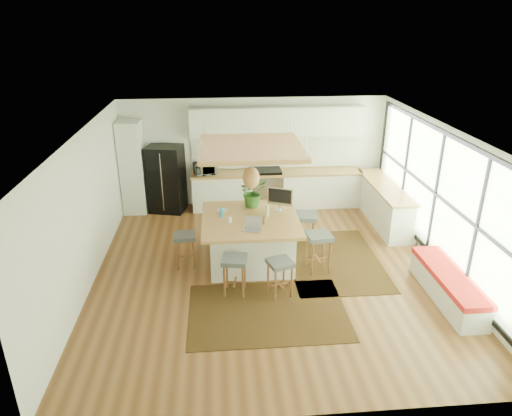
{
  "coord_description": "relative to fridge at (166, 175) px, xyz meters",
  "views": [
    {
      "loc": [
        -0.9,
        -7.68,
        4.56
      ],
      "look_at": [
        -0.2,
        0.5,
        1.1
      ],
      "focal_mm": 32.56,
      "sensor_mm": 36.0,
      "label": 1
    }
  ],
  "objects": [
    {
      "name": "wall_back",
      "position": [
        2.17,
        0.34,
        0.42
      ],
      "size": [
        6.5,
        0.0,
        6.5
      ],
      "primitive_type": "plane",
      "rotation": [
        1.57,
        0.0,
        0.0
      ],
      "color": "white",
      "rests_on": "ground"
    },
    {
      "name": "laptop",
      "position": [
        1.84,
        -3.29,
        0.12
      ],
      "size": [
        0.42,
        0.43,
        0.24
      ],
      "primitive_type": null,
      "rotation": [
        0.0,
        0.0,
        -0.32
      ],
      "color": "#A5A5AA",
      "rests_on": "island"
    },
    {
      "name": "island_bottle_0",
      "position": [
        1.3,
        -2.65,
        0.1
      ],
      "size": [
        0.07,
        0.07,
        0.19
      ],
      "primitive_type": "cylinder",
      "color": "#349FD0",
      "rests_on": "island"
    },
    {
      "name": "ceiling",
      "position": [
        2.17,
        -3.16,
        1.78
      ],
      "size": [
        7.0,
        7.0,
        0.0
      ],
      "primitive_type": "plane",
      "rotation": [
        3.14,
        0.0,
        0.0
      ],
      "color": "white",
      "rests_on": "ground"
    },
    {
      "name": "rug_right",
      "position": [
        3.5,
        -2.87,
        -0.92
      ],
      "size": [
        1.8,
        2.6,
        0.01
      ],
      "primitive_type": "cube",
      "color": "black",
      "rests_on": "floor"
    },
    {
      "name": "monitor",
      "position": [
        2.46,
        -2.43,
        0.26
      ],
      "size": [
        0.55,
        0.38,
        0.48
      ],
      "primitive_type": null,
      "rotation": [
        0.0,
        0.0,
        -0.42
      ],
      "color": "#A5A5AA",
      "rests_on": "island"
    },
    {
      "name": "backsplash",
      "position": [
        2.72,
        0.32,
        0.43
      ],
      "size": [
        4.2,
        0.02,
        0.8
      ],
      "primitive_type": "cube",
      "color": "white",
      "rests_on": "wall_back"
    },
    {
      "name": "island_bottle_2",
      "position": [
        2.1,
        -3.05,
        0.1
      ],
      "size": [
        0.07,
        0.07,
        0.19
      ],
      "primitive_type": "cylinder",
      "color": "olive",
      "rests_on": "island"
    },
    {
      "name": "floor",
      "position": [
        2.17,
        -3.16,
        -0.93
      ],
      "size": [
        7.0,
        7.0,
        0.0
      ],
      "primitive_type": "plane",
      "color": "brown",
      "rests_on": "ground"
    },
    {
      "name": "stool_right_front",
      "position": [
        3.1,
        -3.21,
        -0.57
      ],
      "size": [
        0.5,
        0.5,
        0.76
      ],
      "primitive_type": null,
      "rotation": [
        0.0,
        0.0,
        1.68
      ],
      "color": "#44494B",
      "rests_on": "floor"
    },
    {
      "name": "wall_front",
      "position": [
        2.17,
        -6.66,
        0.42
      ],
      "size": [
        6.5,
        0.0,
        6.5
      ],
      "primitive_type": "plane",
      "rotation": [
        -1.57,
        0.0,
        0.0
      ],
      "color": "white",
      "rests_on": "ground"
    },
    {
      "name": "range",
      "position": [
        2.47,
        0.02,
        -0.43
      ],
      "size": [
        0.76,
        0.62,
        1.0
      ],
      "primitive_type": null,
      "color": "#A5A5AA",
      "rests_on": "floor"
    },
    {
      "name": "rug_near",
      "position": [
        2.0,
        -4.49,
        -0.92
      ],
      "size": [
        2.6,
        1.8,
        0.01
      ],
      "primitive_type": "cube",
      "color": "black",
      "rests_on": "floor"
    },
    {
      "name": "island_bottle_1",
      "position": [
        1.45,
        -2.9,
        0.1
      ],
      "size": [
        0.07,
        0.07,
        0.19
      ],
      "primitive_type": "cylinder",
      "color": "white",
      "rests_on": "island"
    },
    {
      "name": "island_bowl",
      "position": [
        1.32,
        -2.41,
        0.03
      ],
      "size": [
        0.21,
        0.21,
        0.05
      ],
      "primitive_type": "imported",
      "rotation": [
        0.0,
        0.0,
        -0.05
      ],
      "color": "beige",
      "rests_on": "island"
    },
    {
      "name": "island",
      "position": [
        1.85,
        -2.75,
        -0.46
      ],
      "size": [
        1.85,
        1.85,
        0.93
      ],
      "primitive_type": null,
      "color": "#A8723B",
      "rests_on": "floor"
    },
    {
      "name": "back_counter_top",
      "position": [
        2.72,
        0.02,
        -0.03
      ],
      "size": [
        4.24,
        0.64,
        0.05
      ],
      "primitive_type": "cube",
      "color": "#A8723B",
      "rests_on": "back_counter_base"
    },
    {
      "name": "stool_near_right",
      "position": [
        2.27,
        -4.0,
        -0.57
      ],
      "size": [
        0.5,
        0.5,
        0.67
      ],
      "primitive_type": null,
      "rotation": [
        0.0,
        0.0,
        0.31
      ],
      "color": "#44494B",
      "rests_on": "floor"
    },
    {
      "name": "fridge",
      "position": [
        0.0,
        0.0,
        0.0
      ],
      "size": [
        0.94,
        0.81,
        1.65
      ],
      "primitive_type": null,
      "rotation": [
        0.0,
        0.0,
        -0.23
      ],
      "color": "black",
      "rests_on": "floor"
    },
    {
      "name": "right_counter_base",
      "position": [
        5.1,
        -1.16,
        -0.49
      ],
      "size": [
        0.6,
        2.5,
        0.88
      ],
      "primitive_type": "cube",
      "color": "white",
      "rests_on": "floor"
    },
    {
      "name": "stool_left_side",
      "position": [
        0.58,
        -2.83,
        -0.57
      ],
      "size": [
        0.43,
        0.43,
        0.68
      ],
      "primitive_type": null,
      "rotation": [
        0.0,
        0.0,
        -1.5
      ],
      "color": "#44494B",
      "rests_on": "floor"
    },
    {
      "name": "pantry",
      "position": [
        -0.78,
        0.02,
        0.2
      ],
      "size": [
        0.55,
        0.6,
        2.25
      ],
      "primitive_type": "cube",
      "color": "white",
      "rests_on": "floor"
    },
    {
      "name": "island_bottle_3",
      "position": [
        2.2,
        -2.7,
        0.1
      ],
      "size": [
        0.07,
        0.07,
        0.19
      ],
      "primitive_type": "cylinder",
      "color": "beige",
      "rests_on": "island"
    },
    {
      "name": "stool_near_left",
      "position": [
        1.49,
        -3.88,
        -0.57
      ],
      "size": [
        0.48,
        0.48,
        0.7
      ],
      "primitive_type": null,
      "rotation": [
        0.0,
        0.0,
        -0.16
      ],
      "color": "#44494B",
      "rests_on": "floor"
    },
    {
      "name": "window_bench",
      "position": [
        5.12,
        -4.36,
        -0.68
      ],
      "size": [
        0.52,
        2.0,
        0.5
      ],
      "primitive_type": null,
      "color": "white",
      "rests_on": "floor"
    },
    {
      "name": "microwave",
      "position": [
        0.94,
        -0.01,
        0.18
      ],
      "size": [
        0.58,
        0.42,
        0.35
      ],
      "primitive_type": "imported",
      "rotation": [
        0.0,
        0.0,
        0.27
      ],
      "color": "#A5A5AA",
      "rests_on": "back_counter_top"
    },
    {
      "name": "wall_right",
      "position": [
        5.42,
        -3.16,
        0.42
      ],
      "size": [
        0.0,
        7.0,
        7.0
      ],
      "primitive_type": "plane",
      "rotation": [
        1.57,
        0.0,
        -1.57
      ],
      "color": "white",
      "rests_on": "ground"
    },
    {
      "name": "ceiling_panel",
      "position": [
        1.87,
        -2.76,
        1.12
      ],
      "size": [
        1.86,
        1.86,
        0.8
      ],
      "primitive_type": null,
      "color": "#A8723B",
      "rests_on": "ceiling"
    },
    {
      "name": "wall_left",
      "position": [
        -1.08,
        -3.16,
        0.42
      ],
      "size": [
        0.0,
        7.0,
        7.0
      ],
      "primitive_type": "plane",
      "rotation": [
        1.57,
        0.0,
        1.57
      ],
      "color": "white",
      "rests_on": "ground"
    },
    {
      "name": "window_wall",
      "position": [
        5.39,
        -3.16,
        0.47
      ],
      "size": [
        0.1,
        6.2,
        2.6
      ],
      "primitive_type": null,
      "color": "black",
      "rests_on": "wall_right"
    },
    {
      "name": "island_plant",
      "position": [
        1.95,
        -2.15,
        0.25
      ],
      "size": [
        0.79,
        0.81,
        0.48
      ],
      "primitive_type": "imported",
      "rotation": [
        0.0,
        0.0,
        0.52
      ],
      "color": "#1E4C19",
      "rests_on": "island"
    },
    {
      "name": "back_counter_base",
      "position": [
        2.72,
        0.02,
        -0.49
      ],
      "size": [
        4.2,
        0.6,
        0.88
      ],
      "primitive_type": "cube",
      "color": "white",
      "rests_on": "floor"
    },
    {
      "name": "right_counter_top",
      "position": [
        5.1,
        -1.16,
        -0.03
      ],
      "size": [
        0.64,
        2.54,
        0.05
      ],
      "primitive_type": "cube",
      "color": "#A8723B",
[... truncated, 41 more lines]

